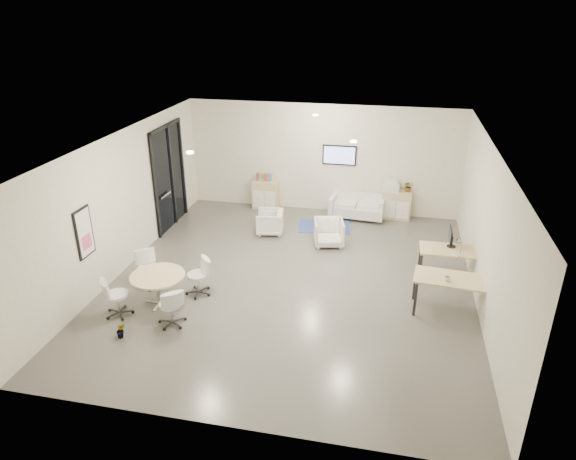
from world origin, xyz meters
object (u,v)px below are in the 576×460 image
(round_table, at_px, (158,279))
(sideboard_left, at_px, (266,195))
(desk_rear, at_px, (451,252))
(sideboard_right, at_px, (396,205))
(armchair_right, at_px, (329,231))
(desk_front, at_px, (451,281))
(loveseat, at_px, (357,207))
(armchair_left, at_px, (270,221))

(round_table, bearing_deg, sideboard_left, 81.85)
(desk_rear, bearing_deg, round_table, -158.93)
(sideboard_right, bearing_deg, armchair_right, -127.17)
(sideboard_left, height_order, desk_front, sideboard_left)
(desk_rear, xyz_separation_m, desk_front, (-0.11, -1.41, 0.03))
(desk_front, bearing_deg, sideboard_left, 141.93)
(desk_rear, bearing_deg, sideboard_right, 109.90)
(sideboard_right, xyz_separation_m, round_table, (-4.75, -5.78, 0.18))
(desk_front, bearing_deg, armchair_right, 142.65)
(armchair_right, height_order, desk_rear, armchair_right)
(sideboard_right, distance_m, loveseat, 1.12)
(desk_front, distance_m, round_table, 5.99)
(sideboard_left, distance_m, loveseat, 2.82)
(sideboard_right, relative_size, loveseat, 0.52)
(desk_rear, relative_size, round_table, 1.25)
(desk_front, height_order, round_table, desk_front)
(desk_rear, bearing_deg, loveseat, 125.73)
(sideboard_left, xyz_separation_m, armchair_left, (0.57, -1.80, -0.08))
(sideboard_left, relative_size, round_table, 0.77)
(sideboard_left, bearing_deg, armchair_left, -72.47)
(armchair_right, height_order, desk_front, desk_front)
(sideboard_right, height_order, armchair_left, sideboard_right)
(armchair_right, xyz_separation_m, round_table, (-3.08, -3.58, 0.22))
(armchair_right, bearing_deg, round_table, -143.03)
(sideboard_right, relative_size, round_table, 0.74)
(sideboard_right, xyz_separation_m, desk_rear, (1.27, -3.39, 0.24))
(loveseat, distance_m, armchair_left, 2.78)
(sideboard_right, height_order, desk_rear, sideboard_right)
(desk_rear, height_order, desk_front, desk_front)
(armchair_left, distance_m, desk_rear, 4.89)
(round_table, bearing_deg, armchair_left, 70.69)
(armchair_left, relative_size, desk_front, 0.46)
(armchair_right, xyz_separation_m, desk_front, (2.82, -2.61, 0.31))
(desk_front, bearing_deg, round_table, -165.23)
(desk_rear, bearing_deg, sideboard_left, 146.20)
(armchair_left, distance_m, desk_front, 5.43)
(loveseat, height_order, round_table, round_table)
(sideboard_right, height_order, loveseat, sideboard_right)
(loveseat, relative_size, armchair_right, 2.15)
(round_table, bearing_deg, desk_front, 9.41)
(armchair_right, distance_m, desk_front, 3.86)
(round_table, bearing_deg, desk_rear, 21.68)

